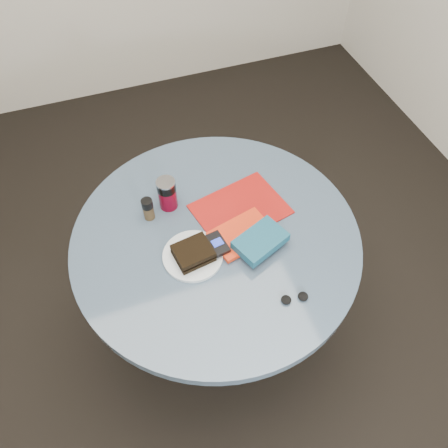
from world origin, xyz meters
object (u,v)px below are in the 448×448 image
object	(u,v)px
pepper_grinder	(148,209)
novel	(260,241)
soda_can	(167,194)
headphones	(295,298)
table	(216,260)
plate	(193,256)
mp3_player	(217,244)
red_book	(242,234)
sandwich	(193,253)
magazine	(240,209)

from	to	relation	value
pepper_grinder	novel	distance (m)	0.41
soda_can	headphones	distance (m)	0.57
table	plate	world-z (taller)	plate
mp3_player	headphones	distance (m)	0.31
plate	pepper_grinder	size ratio (longest dim) A/B	2.22
table	red_book	xyz separation A→B (m)	(0.08, -0.04, 0.18)
soda_can	novel	world-z (taller)	soda_can
sandwich	red_book	bearing A→B (deg)	9.53
table	plate	bearing A→B (deg)	-149.49
table	novel	distance (m)	0.26
sandwich	plate	bearing A→B (deg)	93.30
magazine	novel	distance (m)	0.18
magazine	headphones	xyz separation A→B (m)	(0.03, -0.39, 0.01)
headphones	novel	bearing A→B (deg)	97.46
headphones	red_book	bearing A→B (deg)	104.02
table	pepper_grinder	xyz separation A→B (m)	(-0.20, 0.15, 0.21)
plate	headphones	world-z (taller)	headphones
table	plate	xyz separation A→B (m)	(-0.10, -0.06, 0.17)
soda_can	magazine	distance (m)	0.27
red_book	headphones	size ratio (longest dim) A/B	2.26
novel	plate	bearing A→B (deg)	147.72
plate	soda_can	distance (m)	0.25
magazine	headphones	size ratio (longest dim) A/B	3.45
sandwich	soda_can	xyz separation A→B (m)	(-0.02, 0.25, 0.03)
pepper_grinder	magazine	distance (m)	0.33
novel	mp3_player	world-z (taller)	novel
red_book	mp3_player	distance (m)	0.10
sandwich	magazine	bearing A→B (deg)	33.31
magazine	red_book	distance (m)	0.12
pepper_grinder	soda_can	bearing A→B (deg)	20.96
red_book	mp3_player	size ratio (longest dim) A/B	2.08
pepper_grinder	red_book	world-z (taller)	pepper_grinder
soda_can	headphones	world-z (taller)	soda_can
table	red_book	size ratio (longest dim) A/B	4.85
soda_can	mp3_player	world-z (taller)	soda_can
table	soda_can	world-z (taller)	soda_can
sandwich	red_book	distance (m)	0.19
red_book	novel	xyz separation A→B (m)	(0.04, -0.06, 0.03)
red_book	table	bearing A→B (deg)	142.04
pepper_grinder	red_book	size ratio (longest dim) A/B	0.44
sandwich	novel	bearing A→B (deg)	-8.18
sandwich	red_book	size ratio (longest dim) A/B	0.65
plate	soda_can	xyz separation A→B (m)	(-0.02, 0.24, 0.06)
sandwich	novel	world-z (taller)	same
pepper_grinder	headphones	size ratio (longest dim) A/B	1.00
plate	sandwich	xyz separation A→B (m)	(0.00, -0.01, 0.03)
soda_can	headphones	size ratio (longest dim) A/B	1.39
pepper_grinder	mp3_player	bearing A→B (deg)	-48.67
novel	headphones	distance (m)	0.22
soda_can	red_book	size ratio (longest dim) A/B	0.61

